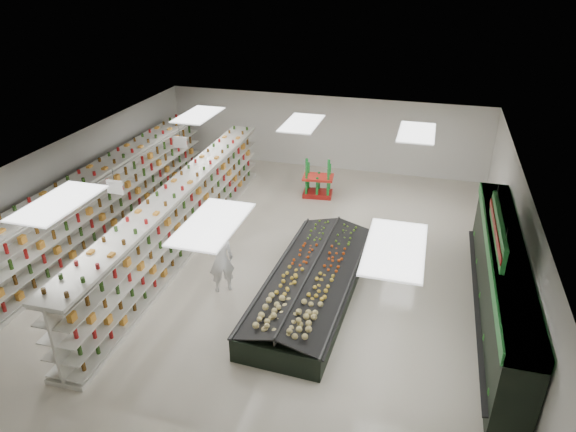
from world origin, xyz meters
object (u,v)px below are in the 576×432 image
(gondola_left, at_px, (103,202))
(gondola_center, at_px, (182,220))
(shopper_main, at_px, (221,260))
(soda_endcap, at_px, (318,179))
(produce_island, at_px, (312,282))
(shopper_background, at_px, (229,178))

(gondola_left, distance_m, gondola_center, 3.13)
(gondola_center, xyz_separation_m, shopper_main, (2.11, -1.88, -0.02))
(shopper_main, bearing_deg, soda_endcap, -134.69)
(shopper_main, bearing_deg, produce_island, 155.20)
(produce_island, height_order, shopper_background, shopper_background)
(gondola_left, xyz_separation_m, soda_endcap, (6.38, 4.71, -0.32))
(shopper_background, bearing_deg, gondola_center, -169.93)
(soda_endcap, relative_size, shopper_main, 0.76)
(gondola_left, relative_size, shopper_background, 8.25)
(soda_endcap, bearing_deg, shopper_main, -99.44)
(produce_island, distance_m, shopper_main, 2.59)
(gondola_center, height_order, produce_island, gondola_center)
(gondola_left, bearing_deg, gondola_center, -7.07)
(shopper_main, bearing_deg, gondola_left, -58.92)
(shopper_main, bearing_deg, gondola_center, -76.92)
(produce_island, height_order, soda_endcap, soda_endcap)
(gondola_left, xyz_separation_m, shopper_background, (3.07, 3.66, -0.25))
(shopper_main, height_order, shopper_background, shopper_main)
(gondola_center, distance_m, shopper_background, 4.07)
(produce_island, bearing_deg, shopper_background, 130.15)
(gondola_left, bearing_deg, produce_island, -12.98)
(produce_island, bearing_deg, gondola_center, 162.81)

